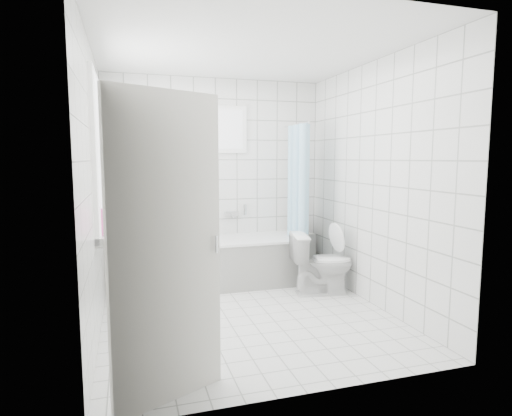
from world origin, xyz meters
name	(u,v)px	position (x,y,z in m)	size (l,w,h in m)	color
ground	(248,316)	(0.00, 0.00, 0.00)	(3.00, 3.00, 0.00)	white
ceiling	(247,49)	(0.00, 0.00, 2.60)	(3.00, 3.00, 0.00)	white
wall_back	(216,180)	(0.00, 1.50, 1.30)	(2.80, 0.02, 2.60)	white
wall_front	(311,202)	(0.00, -1.50, 1.30)	(2.80, 0.02, 2.60)	white
wall_left	(94,190)	(-1.40, 0.00, 1.30)	(0.02, 3.00, 2.60)	white
wall_right	(373,185)	(1.40, 0.00, 1.30)	(0.02, 3.00, 2.60)	white
window_left	(100,156)	(-1.35, 0.30, 1.60)	(0.01, 0.90, 1.40)	white
window_back	(224,129)	(0.10, 1.46, 1.95)	(0.50, 0.01, 0.50)	white
window_sill	(108,233)	(-1.31, 0.30, 0.86)	(0.18, 1.02, 0.08)	white
door	(167,251)	(-0.89, -1.30, 1.00)	(0.04, 0.80, 2.00)	silver
bathtub	(230,261)	(0.09, 1.12, 0.29)	(1.83, 0.77, 0.58)	white
partition_wall	(149,230)	(-0.89, 1.07, 0.75)	(0.15, 0.85, 1.50)	white
tiled_ledge	(299,253)	(1.13, 1.38, 0.28)	(0.40, 0.24, 0.55)	white
toilet	(322,263)	(1.03, 0.45, 0.36)	(0.41, 0.71, 0.73)	white
curtain_rod	(296,125)	(0.95, 1.10, 2.00)	(0.02, 0.02, 0.80)	silver
shower_curtain	(299,197)	(0.95, 0.97, 1.10)	(0.14, 0.48, 1.78)	#4AA9DB
tub_faucet	(231,214)	(0.19, 1.46, 0.85)	(0.18, 0.06, 0.06)	silver
sill_bottles	(108,216)	(-1.30, 0.19, 1.04)	(0.18, 0.60, 0.33)	#D4529D
ledge_bottles	(301,226)	(1.14, 1.34, 0.66)	(0.18, 0.17, 0.23)	yellow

